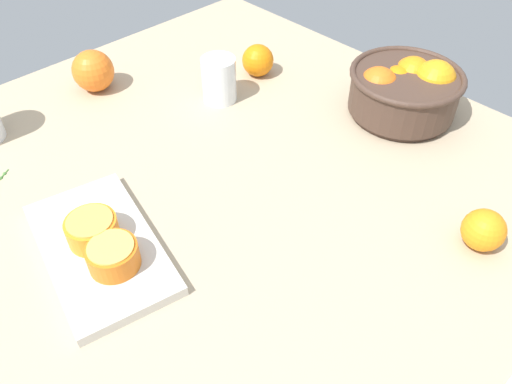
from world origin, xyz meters
TOP-DOWN VIEW (x-y plane):
  - ground_plane at (0.00, 0.00)cm, footprint 131.07×105.20cm
  - fruit_bowl at (1.15, 37.67)cm, footprint 21.97×21.97cm
  - second_glass at (-28.06, 14.99)cm, footprint 7.03×7.03cm
  - cutting_board at (-9.22, -25.16)cm, footprint 30.47×21.03cm
  - orange_half_0 at (-4.28, -25.44)cm, footprint 7.34×7.34cm
  - orange_half_1 at (-10.58, -24.96)cm, footprint 7.63×7.63cm
  - loose_orange_0 at (29.33, 16.87)cm, footprint 6.46×6.46cm
  - loose_orange_2 at (-49.46, -1.38)cm, footprint 8.67×8.67cm
  - loose_orange_3 at (-29.68, 27.59)cm, footprint 6.96×6.96cm

SIDE VIEW (x-z plane):
  - ground_plane at x=0.00cm, z-range -3.00..0.00cm
  - cutting_board at x=-9.22cm, z-range 0.00..1.78cm
  - loose_orange_0 at x=29.33cm, z-range 0.00..6.46cm
  - loose_orange_3 at x=-29.68cm, z-range 0.00..6.96cm
  - orange_half_0 at x=-4.28cm, z-range 1.75..5.74cm
  - orange_half_1 at x=-10.58cm, z-range 1.75..5.83cm
  - second_glass at x=-28.06cm, z-range -0.66..8.61cm
  - loose_orange_2 at x=-49.46cm, z-range 0.00..8.67cm
  - fruit_bowl at x=1.15cm, z-range -0.21..11.16cm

